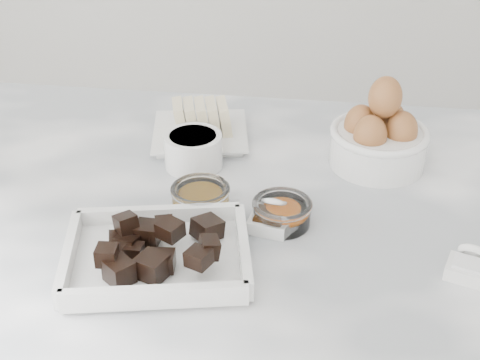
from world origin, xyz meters
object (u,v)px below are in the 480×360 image
object	(u,v)px
chocolate_dish	(157,250)
egg_bowl	(379,137)
salt_spoon	(469,265)
vanilla_spoon	(271,219)
honey_bowl	(201,198)
butter_plate	(198,125)
sugar_ramekin	(193,149)
zest_bowl	(282,212)

from	to	relation	value
chocolate_dish	egg_bowl	distance (m)	0.41
salt_spoon	vanilla_spoon	bearing A→B (deg)	165.32
egg_bowl	honey_bowl	xyz separation A→B (m)	(-0.25, -0.16, -0.03)
vanilla_spoon	salt_spoon	xyz separation A→B (m)	(0.25, -0.07, -0.00)
vanilla_spoon	honey_bowl	bearing A→B (deg)	163.50
egg_bowl	honey_bowl	size ratio (longest dim) A/B	1.82
butter_plate	honey_bowl	world-z (taller)	butter_plate
sugar_ramekin	vanilla_spoon	world-z (taller)	sugar_ramekin
sugar_ramekin	egg_bowl	size ratio (longest dim) A/B	0.59
honey_bowl	salt_spoon	size ratio (longest dim) A/B	1.19
zest_bowl	salt_spoon	xyz separation A→B (m)	(0.24, -0.08, -0.01)
vanilla_spoon	zest_bowl	bearing A→B (deg)	34.69
salt_spoon	honey_bowl	bearing A→B (deg)	164.79
vanilla_spoon	salt_spoon	bearing A→B (deg)	-14.68
chocolate_dish	zest_bowl	distance (m)	0.19
chocolate_dish	salt_spoon	bearing A→B (deg)	5.45
sugar_ramekin	salt_spoon	xyz separation A→B (m)	(0.39, -0.22, -0.02)
chocolate_dish	vanilla_spoon	distance (m)	0.17
sugar_ramekin	zest_bowl	distance (m)	0.21
egg_bowl	salt_spoon	size ratio (longest dim) A/B	2.16
chocolate_dish	butter_plate	xyz separation A→B (m)	(-0.01, 0.35, -0.00)
sugar_ramekin	zest_bowl	xyz separation A→B (m)	(0.15, -0.14, -0.01)
chocolate_dish	butter_plate	distance (m)	0.35
sugar_ramekin	vanilla_spoon	xyz separation A→B (m)	(0.14, -0.15, -0.02)
egg_bowl	vanilla_spoon	size ratio (longest dim) A/B	2.17
zest_bowl	salt_spoon	world-z (taller)	salt_spoon
chocolate_dish	egg_bowl	bearing A→B (deg)	46.29
honey_bowl	zest_bowl	distance (m)	0.12
butter_plate	chocolate_dish	bearing A→B (deg)	-87.78
honey_bowl	vanilla_spoon	bearing A→B (deg)	-16.50
chocolate_dish	vanilla_spoon	xyz separation A→B (m)	(0.13, 0.10, -0.01)
sugar_ramekin	vanilla_spoon	bearing A→B (deg)	-47.58
butter_plate	zest_bowl	bearing A→B (deg)	-55.35
sugar_ramekin	honey_bowl	world-z (taller)	sugar_ramekin
honey_bowl	salt_spoon	distance (m)	0.37
butter_plate	sugar_ramekin	xyz separation A→B (m)	(0.01, -0.09, 0.01)
butter_plate	egg_bowl	world-z (taller)	egg_bowl
zest_bowl	egg_bowl	bearing A→B (deg)	53.48
honey_bowl	zest_bowl	size ratio (longest dim) A/B	1.02
chocolate_dish	butter_plate	world-z (taller)	butter_plate
zest_bowl	vanilla_spoon	world-z (taller)	vanilla_spoon
chocolate_dish	honey_bowl	bearing A→B (deg)	77.14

